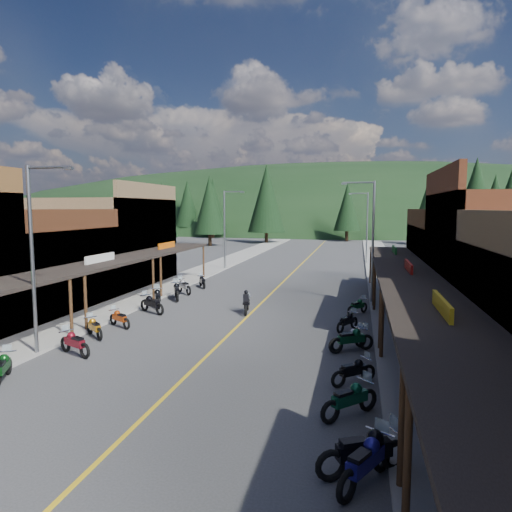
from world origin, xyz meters
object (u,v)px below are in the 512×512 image
Objects in this scene: pine_8 at (162,210)px; shop_east_3 at (470,262)px; bike_east_4 at (350,398)px; streetlight_2 at (371,236)px; bike_west_4 at (3,366)px; pedestrian_east_a at (397,318)px; bike_east_5 at (354,370)px; bike_east_9 at (358,305)px; bike_east_2 at (366,460)px; pedestrian_east_b at (389,277)px; pine_7 at (187,204)px; bike_east_7 at (349,337)px; pine_1 at (213,204)px; bike_west_8 at (152,303)px; bike_east_8 at (347,321)px; bike_west_5 at (75,342)px; shop_west_3 at (109,242)px; streetlight_3 at (366,224)px; pine_9 at (494,207)px; pine_2 at (266,198)px; bike_west_10 at (177,290)px; bike_west_7 at (119,317)px; bike_west_9 at (158,297)px; rider_on_bike at (247,304)px; bike_west_6 at (94,326)px; pine_4 at (431,202)px; shop_west_2 at (27,269)px; pine_0 at (125,207)px; bike_east_6 at (351,338)px; bike_east_3 at (364,449)px; streetlight_0 at (35,252)px; bike_west_11 at (184,285)px; pine_11 at (475,201)px; pine_10 at (210,205)px; streetlight_1 at (226,226)px; pine_3 at (347,207)px.

shop_east_3 is at bearing -38.75° from pine_8.
streetlight_2 is at bearing 131.23° from bike_east_4.
bike_west_4 is 1.16× the size of pedestrian_east_a.
bike_east_5 reaches higher than bike_east_9.
streetlight_2 is 20.75m from bike_east_2.
pine_8 is 5.30× the size of pedestrian_east_b.
pine_7 is 6.40× the size of bike_east_7.
bike_east_7 is (29.87, -72.25, -6.68)m from pine_1.
bike_east_8 is (11.48, -1.42, -0.09)m from bike_west_8.
bike_east_7 is (11.39, 3.39, -0.04)m from bike_west_5.
shop_west_3 is 67.32m from pine_7.
streetlight_3 is 0.74× the size of pine_9.
pine_2 is 52.22m from bike_west_10.
shop_east_3 is 5.84× the size of bike_west_7.
bike_west_9 is at bearing -97.01° from pedestrian_east_a.
pine_1 is 6.30× the size of rider_on_bike.
bike_west_6 is at bearing -86.46° from pine_2.
rider_on_bike is (21.76, -36.41, -5.40)m from pine_8.
bike_west_10 is at bearing 26.78° from bike_west_5.
pine_7 is at bearing 162.26° from pine_4.
pine_0 is at bearing 113.52° from shop_west_2.
bike_east_6 reaches higher than bike_west_5.
pine_0 is 28.43m from pine_8.
bike_east_5 is 0.95× the size of rider_on_bike.
pine_2 reaches higher than bike_east_5.
bike_east_3 is 3.03m from bike_east_4.
streetlight_0 reaches higher than bike_west_9.
bike_east_8 is at bearing -34.87° from bike_west_5.
bike_west_11 is 24.53m from bike_east_2.
bike_east_7 is at bearing -87.87° from bike_west_11.
bike_east_2 is at bearing -42.89° from bike_west_4.
bike_west_8 is 14.69m from bike_east_5.
streetlight_3 is 0.57× the size of pine_2.
pine_11 is at bearing 128.39° from bike_east_6.
bike_west_8 is 17.94m from pedestrian_east_b.
pine_4 is at bearing 9.08° from bike_west_7.
pine_7 is at bearing 57.07° from bike_west_6.
bike_west_7 is (11.99, -51.02, -6.25)m from pine_10.
streetlight_1 is 20.09m from bike_west_8.
pine_9 reaches higher than pedestrian_east_a.
bike_west_5 is at bearing -133.10° from bike_west_11.
pine_2 is (30.00, -4.00, 1.51)m from pine_0.
bike_east_2 is (30.45, -82.38, -6.60)m from pine_1.
streetlight_2 is 4.24× the size of pedestrian_east_b.
streetlight_3 is 32.80m from bike_east_6.
streetlight_0 is 75.63m from pine_0.
pine_4 is 5.49× the size of bike_west_9.
pine_8 is at bearing -133.81° from pedestrian_east_a.
shop_east_3 is 0.87× the size of pine_7.
pine_3 is 5.45× the size of bike_west_4.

